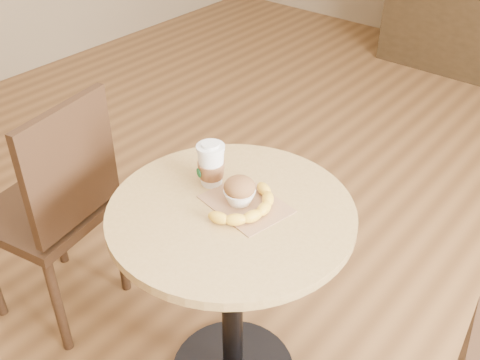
{
  "coord_description": "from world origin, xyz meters",
  "views": [
    {
      "loc": [
        0.73,
        -1.03,
        1.74
      ],
      "look_at": [
        -0.1,
        -0.02,
        0.83
      ],
      "focal_mm": 42.0,
      "sensor_mm": 36.0,
      "label": 1
    }
  ],
  "objects_px": {
    "cafe_table": "(232,263)",
    "coffee_cup": "(211,166)",
    "muffin": "(240,191)",
    "chair_left": "(55,206)",
    "banana": "(250,207)"
  },
  "relations": [
    {
      "from": "cafe_table",
      "to": "chair_left",
      "type": "distance_m",
      "value": 0.71
    },
    {
      "from": "coffee_cup",
      "to": "banana",
      "type": "relative_size",
      "value": 0.57
    },
    {
      "from": "coffee_cup",
      "to": "muffin",
      "type": "height_order",
      "value": "coffee_cup"
    },
    {
      "from": "muffin",
      "to": "chair_left",
      "type": "bearing_deg",
      "value": -164.4
    },
    {
      "from": "coffee_cup",
      "to": "chair_left",
      "type": "bearing_deg",
      "value": -135.64
    },
    {
      "from": "chair_left",
      "to": "banana",
      "type": "xyz_separation_m",
      "value": [
        0.75,
        0.18,
        0.25
      ]
    },
    {
      "from": "banana",
      "to": "coffee_cup",
      "type": "bearing_deg",
      "value": 177.42
    },
    {
      "from": "cafe_table",
      "to": "muffin",
      "type": "xyz_separation_m",
      "value": [
        0.0,
        0.04,
        0.25
      ]
    },
    {
      "from": "muffin",
      "to": "banana",
      "type": "xyz_separation_m",
      "value": [
        0.05,
        -0.02,
        -0.02
      ]
    },
    {
      "from": "chair_left",
      "to": "coffee_cup",
      "type": "height_order",
      "value": "chair_left"
    },
    {
      "from": "cafe_table",
      "to": "banana",
      "type": "xyz_separation_m",
      "value": [
        0.05,
        0.02,
        0.23
      ]
    },
    {
      "from": "chair_left",
      "to": "muffin",
      "type": "height_order",
      "value": "chair_left"
    },
    {
      "from": "cafe_table",
      "to": "coffee_cup",
      "type": "bearing_deg",
      "value": 154.69
    },
    {
      "from": "chair_left",
      "to": "coffee_cup",
      "type": "xyz_separation_m",
      "value": [
        0.57,
        0.22,
        0.3
      ]
    },
    {
      "from": "banana",
      "to": "chair_left",
      "type": "bearing_deg",
      "value": -156.65
    }
  ]
}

